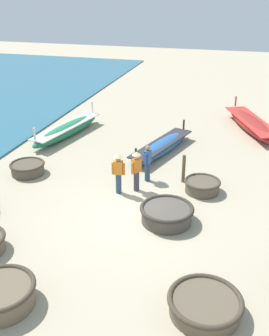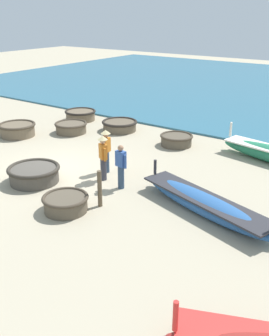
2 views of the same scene
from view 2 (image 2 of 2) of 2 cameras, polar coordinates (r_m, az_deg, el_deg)
ground_plane at (r=15.39m, az=-11.34°, el=-0.44°), size 80.00×80.00×0.00m
coracle_front_right at (r=20.16m, az=-2.18°, el=6.22°), size 1.81×1.81×0.52m
coracle_far_right at (r=20.04m, az=-9.20°, el=5.86°), size 1.62×1.62×0.53m
coracle_beside_post at (r=20.10m, az=-16.65°, el=5.42°), size 1.79×1.79×0.63m
coracle_upturned at (r=22.33m, az=-7.86°, el=7.66°), size 1.72×1.72×0.57m
coracle_nearest at (r=12.24m, az=-9.97°, el=-4.99°), size 1.43×1.43×0.50m
coracle_center at (r=17.99m, az=6.10°, el=4.11°), size 1.50×1.50×0.51m
coracle_weathered at (r=14.49m, az=-14.38°, el=-0.78°), size 1.87×1.87×0.59m
long_boat_blue_hull at (r=12.13m, az=10.15°, el=-5.14°), size 2.38×5.15×1.01m
fisherman_standing_right at (r=14.70m, az=-4.15°, el=2.87°), size 0.53×0.36×1.67m
fisherman_hauling at (r=14.03m, az=-4.58°, el=1.90°), size 0.36×0.47×1.67m
fisherman_crouching at (r=13.36m, az=-1.99°, el=0.35°), size 0.27×0.52×1.57m
mooring_post_shoreline at (r=12.25m, az=-5.07°, el=-3.01°), size 0.14×0.14×1.20m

